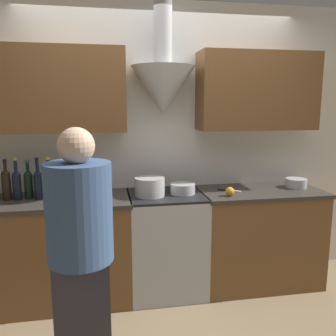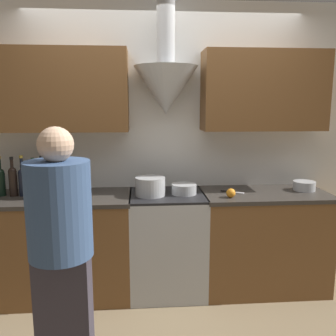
# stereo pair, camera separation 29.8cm
# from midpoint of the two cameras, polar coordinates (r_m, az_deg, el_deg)

# --- Properties ---
(ground_plane) EXTENTS (12.00, 12.00, 0.00)m
(ground_plane) POSITION_cam_midpoint_polar(r_m,az_deg,el_deg) (3.18, 3.23, -21.74)
(ground_plane) COLOR #847051
(wall_back) EXTENTS (8.40, 0.56, 2.60)m
(wall_back) POSITION_cam_midpoint_polar(r_m,az_deg,el_deg) (3.30, 1.32, 6.58)
(wall_back) COLOR white
(wall_back) RESTS_ON ground_plane
(counter_left) EXTENTS (1.38, 0.62, 0.91)m
(counter_left) POSITION_cam_midpoint_polar(r_m,az_deg,el_deg) (3.31, -15.51, -12.00)
(counter_left) COLOR brown
(counter_left) RESTS_ON ground_plane
(counter_right) EXTENTS (1.13, 0.62, 0.91)m
(counter_right) POSITION_cam_midpoint_polar(r_m,az_deg,el_deg) (3.48, 17.34, -10.97)
(counter_right) COLOR brown
(counter_right) RESTS_ON ground_plane
(stove_range) EXTENTS (0.66, 0.60, 0.91)m
(stove_range) POSITION_cam_midpoint_polar(r_m,az_deg,el_deg) (3.27, 2.52, -11.85)
(stove_range) COLOR #B7BABC
(stove_range) RESTS_ON ground_plane
(wine_bottle_2) EXTENTS (0.08, 0.08, 0.34)m
(wine_bottle_2) POSITION_cam_midpoint_polar(r_m,az_deg,el_deg) (3.30, -22.99, -1.84)
(wine_bottle_2) COLOR black
(wine_bottle_2) RESTS_ON counter_left
(wine_bottle_3) EXTENTS (0.07, 0.07, 0.34)m
(wine_bottle_3) POSITION_cam_midpoint_polar(r_m,az_deg,el_deg) (3.25, -21.26, -1.80)
(wine_bottle_3) COLOR black
(wine_bottle_3) RESTS_ON counter_left
(wine_bottle_4) EXTENTS (0.07, 0.07, 0.35)m
(wine_bottle_4) POSITION_cam_midpoint_polar(r_m,az_deg,el_deg) (3.23, -19.89, -1.88)
(wine_bottle_4) COLOR black
(wine_bottle_4) RESTS_ON counter_left
(wine_bottle_5) EXTENTS (0.07, 0.07, 0.33)m
(wine_bottle_5) POSITION_cam_midpoint_polar(r_m,az_deg,el_deg) (3.23, -18.29, -1.88)
(wine_bottle_5) COLOR black
(wine_bottle_5) RESTS_ON counter_left
(wine_bottle_6) EXTENTS (0.07, 0.07, 0.35)m
(wine_bottle_6) POSITION_cam_midpoint_polar(r_m,az_deg,el_deg) (3.18, -16.98, -1.91)
(wine_bottle_6) COLOR black
(wine_bottle_6) RESTS_ON counter_left
(wine_bottle_7) EXTENTS (0.08, 0.08, 0.35)m
(wine_bottle_7) POSITION_cam_midpoint_polar(r_m,az_deg,el_deg) (3.16, -15.46, -1.83)
(wine_bottle_7) COLOR black
(wine_bottle_7) RESTS_ON counter_left
(stock_pot) EXTENTS (0.26, 0.26, 0.16)m
(stock_pot) POSITION_cam_midpoint_polar(r_m,az_deg,el_deg) (3.06, -0.07, -3.00)
(stock_pot) COLOR #B7BABC
(stock_pot) RESTS_ON stove_range
(mixing_bowl) EXTENTS (0.22, 0.22, 0.09)m
(mixing_bowl) POSITION_cam_midpoint_polar(r_m,az_deg,el_deg) (3.13, 5.32, -3.40)
(mixing_bowl) COLOR #B7BABC
(mixing_bowl) RESTS_ON stove_range
(orange_fruit) EXTENTS (0.08, 0.08, 0.08)m
(orange_fruit) POSITION_cam_midpoint_polar(r_m,az_deg,el_deg) (3.08, 12.82, -3.97)
(orange_fruit) COLOR orange
(orange_fruit) RESTS_ON counter_right
(saucepan) EXTENTS (0.20, 0.20, 0.08)m
(saucepan) POSITION_cam_midpoint_polar(r_m,az_deg,el_deg) (3.54, 23.30, -2.67)
(saucepan) COLOR #B7BABC
(saucepan) RESTS_ON counter_right
(chefs_knife) EXTENTS (0.20, 0.14, 0.01)m
(chefs_knife) POSITION_cam_midpoint_polar(r_m,az_deg,el_deg) (3.26, 12.91, -3.82)
(chefs_knife) COLOR silver
(chefs_knife) RESTS_ON counter_right
(person_foreground_left) EXTENTS (0.34, 0.34, 1.57)m
(person_foreground_left) POSITION_cam_midpoint_polar(r_m,az_deg,el_deg) (2.01, -12.54, -14.02)
(person_foreground_left) COLOR #38333D
(person_foreground_left) RESTS_ON ground_plane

